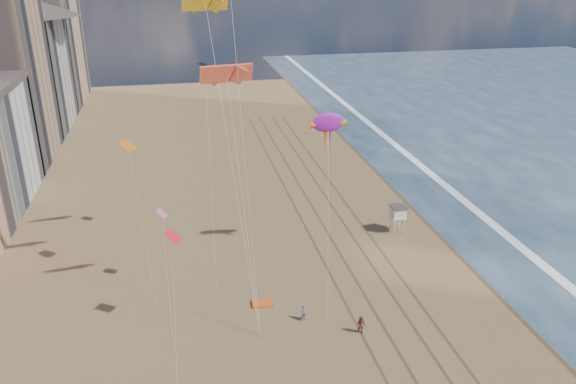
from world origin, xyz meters
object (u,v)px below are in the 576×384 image
object	(u,v)px
show_kite	(328,123)
kite_flyer_b	(361,325)
grounded_kite	(263,303)
kite_flyer_a	(304,313)
lifeguard_stand	(398,212)

from	to	relation	value
show_kite	kite_flyer_b	distance (m)	21.68
grounded_kite	show_kite	bearing A→B (deg)	49.08
grounded_kite	kite_flyer_a	xyz separation A→B (m)	(3.49, -3.39, 0.71)
kite_flyer_a	kite_flyer_b	distance (m)	5.69
lifeguard_stand	kite_flyer_b	world-z (taller)	lifeguard_stand
kite_flyer_a	kite_flyer_b	bearing A→B (deg)	-66.37
lifeguard_stand	kite_flyer_a	bearing A→B (deg)	-134.89
show_kite	lifeguard_stand	bearing A→B (deg)	18.45
show_kite	kite_flyer_b	bearing A→B (deg)	-92.40
lifeguard_stand	show_kite	distance (m)	17.24
lifeguard_stand	show_kite	xyz separation A→B (m)	(-10.50, -3.50, 13.21)
grounded_kite	kite_flyer_b	world-z (taller)	kite_flyer_b
lifeguard_stand	kite_flyer_a	world-z (taller)	lifeguard_stand
kite_flyer_b	lifeguard_stand	bearing A→B (deg)	102.66
grounded_kite	kite_flyer_b	size ratio (longest dim) A/B	1.13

